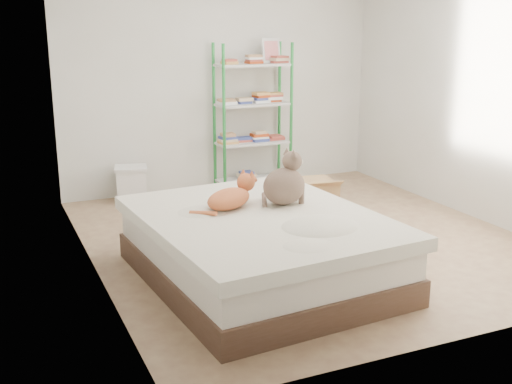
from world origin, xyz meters
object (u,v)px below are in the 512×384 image
cardboard_box (306,199)px  grey_cat (284,178)px  white_bin (132,184)px  bed (260,247)px  orange_cat (229,196)px  shelf_unit (253,114)px

cardboard_box → grey_cat: bearing=-118.5°
cardboard_box → white_bin: (-1.48, 1.30, 0.01)m
bed → white_bin: bearing=94.5°
grey_cat → white_bin: bearing=9.2°
grey_cat → cardboard_box: size_ratio=0.72×
bed → orange_cat: size_ratio=4.29×
orange_cat → grey_cat: bearing=-36.6°
shelf_unit → cardboard_box: bearing=-89.7°
bed → shelf_unit: 2.86m
orange_cat → white_bin: (-0.25, 2.31, -0.42)m
cardboard_box → white_bin: 1.97m
bed → grey_cat: 0.59m
grey_cat → cardboard_box: bearing=-43.3°
shelf_unit → cardboard_box: (0.01, -1.33, -0.68)m
grey_cat → white_bin: grey_cat is taller
orange_cat → white_bin: bearing=67.6°
orange_cat → cardboard_box: bearing=10.9°
bed → cardboard_box: 1.66m
grey_cat → cardboard_box: grey_cat is taller
bed → grey_cat: (0.29, 0.18, 0.48)m
shelf_unit → grey_cat: bearing=-107.9°
cardboard_box → orange_cat: bearing=-133.0°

